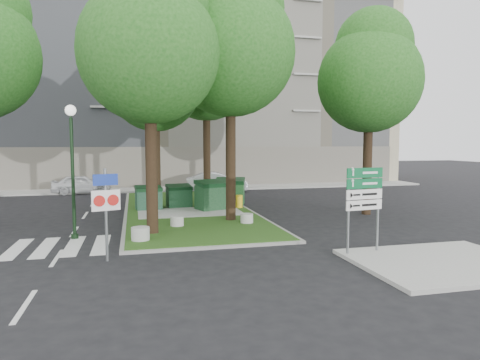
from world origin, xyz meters
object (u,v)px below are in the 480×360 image
object	(u,v)px
bollard_mid	(177,221)
tree_street_right	(371,71)
tree_median_mid	(156,76)
directional_sign	(364,196)
dumpster_d	(230,191)
street_lamp	(72,155)
dumpster_a	(149,198)
car_white	(82,184)
dumpster_b	(179,196)
traffic_sign_pole	(106,202)
car_silver	(217,182)
tree_median_near_left	(152,39)
tree_median_near_right	(232,39)
bollard_right	(247,218)
dumpster_c	(213,195)
litter_bin	(239,201)
bollard_left	(140,234)
tree_median_far	(208,63)

from	to	relation	value
bollard_mid	tree_street_right	bearing A→B (deg)	8.42
tree_median_mid	directional_sign	bearing A→B (deg)	-62.82
dumpster_d	street_lamp	bearing A→B (deg)	-120.05
tree_street_right	dumpster_a	bearing A→B (deg)	162.27
bollard_mid	car_white	world-z (taller)	car_white
tree_median_mid	car_white	size ratio (longest dim) A/B	2.56
dumpster_b	directional_sign	bearing A→B (deg)	-75.34
bollard_mid	street_lamp	distance (m)	4.83
traffic_sign_pole	car_silver	xyz separation A→B (m)	(6.56, 16.79, -1.07)
tree_median_near_left	dumpster_a	world-z (taller)	tree_median_near_left
tree_median_near_right	bollard_right	world-z (taller)	tree_median_near_right
tree_street_right	dumpster_d	xyz separation A→B (m)	(-6.09, 4.06, -6.15)
tree_median_near_right	dumpster_c	world-z (taller)	tree_median_near_right
tree_median_near_left	bollard_mid	bearing A→B (deg)	48.83
bollard_mid	directional_sign	size ratio (longest dim) A/B	0.21
tree_median_mid	car_white	distance (m)	11.46
tree_median_near_right	street_lamp	world-z (taller)	tree_median_near_right
directional_sign	tree_street_right	bearing A→B (deg)	50.86
bollard_right	traffic_sign_pole	size ratio (longest dim) A/B	0.19
dumpster_b	bollard_right	distance (m)	5.80
tree_median_near_left	dumpster_c	world-z (taller)	tree_median_near_left
tree_median_near_left	litter_bin	distance (m)	9.82
bollard_left	car_white	xyz separation A→B (m)	(-3.72, 16.00, 0.32)
bollard_right	litter_bin	distance (m)	4.32
tree_median_near_left	street_lamp	distance (m)	5.14
tree_median_far	street_lamp	world-z (taller)	tree_median_far
tree_median_near_right	tree_median_mid	distance (m)	5.50
car_silver	tree_median_mid	bearing A→B (deg)	153.86
dumpster_d	car_silver	size ratio (longest dim) A/B	0.43
bollard_left	traffic_sign_pole	xyz separation A→B (m)	(-1.00, -2.08, 1.44)
dumpster_a	bollard_mid	xyz separation A→B (m)	(0.98, -4.78, -0.39)
litter_bin	car_white	size ratio (longest dim) A/B	0.17
tree_median_mid	litter_bin	distance (m)	7.81
dumpster_c	tree_median_mid	bearing A→B (deg)	133.87
bollard_mid	bollard_right	bearing A→B (deg)	-1.03
bollard_left	tree_median_near_right	bearing A→B (deg)	38.39
tree_median_far	dumpster_c	world-z (taller)	tree_median_far
street_lamp	car_white	world-z (taller)	street_lamp
dumpster_b	directional_sign	xyz separation A→B (m)	(4.61, -10.88, 1.17)
dumpster_a	dumpster_d	size ratio (longest dim) A/B	0.76
car_silver	traffic_sign_pole	bearing A→B (deg)	165.27
tree_median_mid	bollard_right	bearing A→B (deg)	-58.07
tree_street_right	car_silver	size ratio (longest dim) A/B	2.31
tree_median_near_left	dumpster_c	size ratio (longest dim) A/B	5.54
dumpster_b	dumpster_d	size ratio (longest dim) A/B	0.76
dumpster_c	car_silver	xyz separation A→B (m)	(1.83, 8.41, -0.13)
dumpster_d	traffic_sign_pole	xyz separation A→B (m)	(-5.97, -9.86, 0.95)
tree_street_right	bollard_right	distance (m)	9.49
bollard_mid	traffic_sign_pole	bearing A→B (deg)	-119.80
bollard_right	dumpster_b	bearing A→B (deg)	113.84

